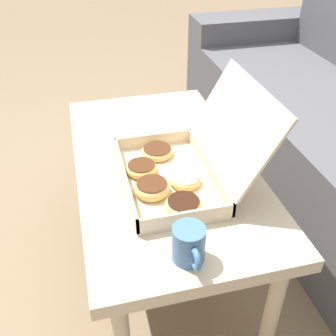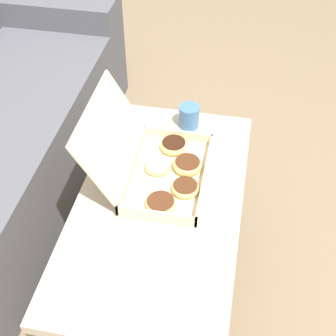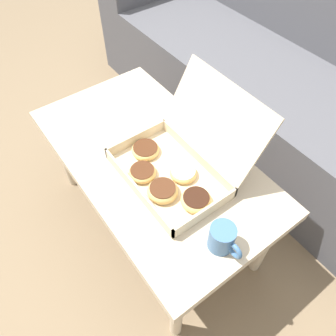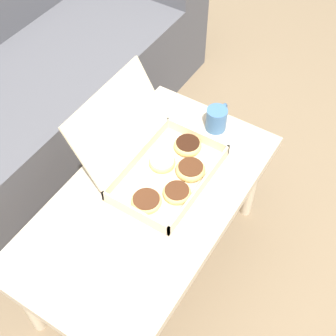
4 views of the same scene
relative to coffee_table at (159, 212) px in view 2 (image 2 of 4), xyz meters
The scene contains 5 objects.
ground_plane 0.42m from the coffee_table, 90.00° to the left, with size 12.00×12.00×0.00m, color #756047.
coffee_table is the anchor object (origin of this frame).
pastry_box 0.16m from the coffee_table, ahead, with size 0.40×0.39×0.28m.
coffee_mug 0.42m from the coffee_table, ahead, with size 0.12×0.08×0.09m.
napkin_stack 0.21m from the coffee_table, 160.45° to the left, with size 0.12×0.12×0.01m.
Camera 2 is at (-0.98, -0.32, 1.62)m, focal length 50.00 mm.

